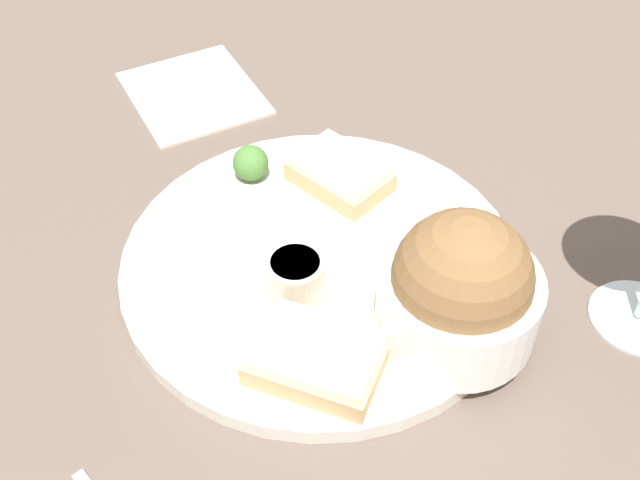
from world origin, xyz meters
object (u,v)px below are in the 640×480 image
(cheese_toast_near, at_px, (317,358))
(napkin, at_px, (193,92))
(salad_bowl, at_px, (460,290))
(sauce_ramekin, at_px, (296,275))
(cheese_toast_far, at_px, (340,173))

(cheese_toast_near, xyz_separation_m, napkin, (-0.36, 0.07, -0.02))
(salad_bowl, distance_m, sauce_ramekin, 0.12)
(cheese_toast_near, xyz_separation_m, cheese_toast_far, (-0.15, 0.12, 0.00))
(sauce_ramekin, bearing_deg, cheese_toast_far, 132.20)
(sauce_ramekin, relative_size, napkin, 0.31)
(cheese_toast_far, height_order, napkin, cheese_toast_far)
(salad_bowl, distance_m, cheese_toast_far, 0.18)
(napkin, bearing_deg, cheese_toast_near, -11.57)
(cheese_toast_far, bearing_deg, sauce_ramekin, -47.80)
(salad_bowl, height_order, cheese_toast_near, salad_bowl)
(salad_bowl, relative_size, cheese_toast_near, 1.06)
(cheese_toast_far, bearing_deg, napkin, -168.07)
(salad_bowl, relative_size, napkin, 0.79)
(cheese_toast_far, distance_m, napkin, 0.21)
(sauce_ramekin, distance_m, napkin, 0.30)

